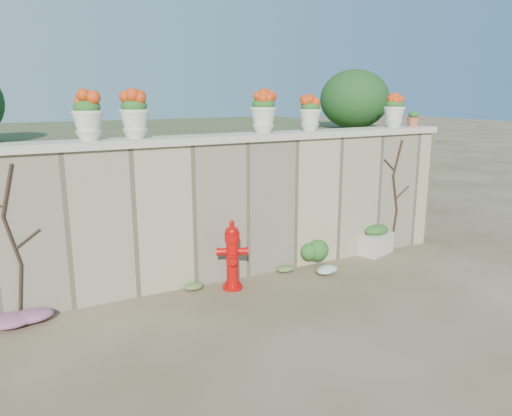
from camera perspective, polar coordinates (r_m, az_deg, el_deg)
ground at (r=6.05m, az=2.68°, el=-13.25°), size 80.00×80.00×0.00m
stone_wall at (r=7.23m, az=-4.53°, el=-0.40°), size 8.00×0.40×2.00m
wall_cap at (r=7.06m, az=-4.68°, el=7.91°), size 8.10×0.52×0.10m
raised_fill at (r=10.19m, az=-11.77°, el=3.34°), size 9.00×6.00×2.00m
back_shrub_right at (r=9.84m, az=11.19°, el=12.11°), size 1.30×1.30×1.10m
vine_left at (r=6.46m, az=-25.99°, el=-3.47°), size 0.60×0.04×1.91m
vine_right at (r=8.83m, az=15.66°, el=1.57°), size 0.60×0.04×1.91m
fire_hydrant at (r=6.91m, az=-2.73°, el=-5.38°), size 0.42×0.30×0.98m
planter_box at (r=8.71m, az=13.53°, el=-3.60°), size 0.68×0.52×0.50m
green_shrub at (r=7.94m, az=6.58°, el=-4.67°), size 0.57×0.51×0.54m
magenta_clump at (r=6.64m, az=-25.38°, el=-11.11°), size 0.78×0.52×0.21m
white_flowers at (r=7.62m, az=8.62°, el=-6.91°), size 0.53×0.42×0.19m
urn_pot_1 at (r=6.55m, az=-18.70°, el=9.87°), size 0.38×0.38×0.59m
urn_pot_2 at (r=6.67m, az=-13.72°, el=10.26°), size 0.38×0.38×0.60m
urn_pot_3 at (r=7.37m, az=0.84°, el=10.88°), size 0.38×0.38×0.60m
urn_pot_4 at (r=7.80m, az=6.21°, el=10.69°), size 0.34×0.34×0.53m
urn_pot_5 at (r=8.87m, az=15.53°, el=10.65°), size 0.35×0.35×0.55m
terracotta_pot at (r=9.19m, az=17.52°, el=9.61°), size 0.21×0.21×0.25m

